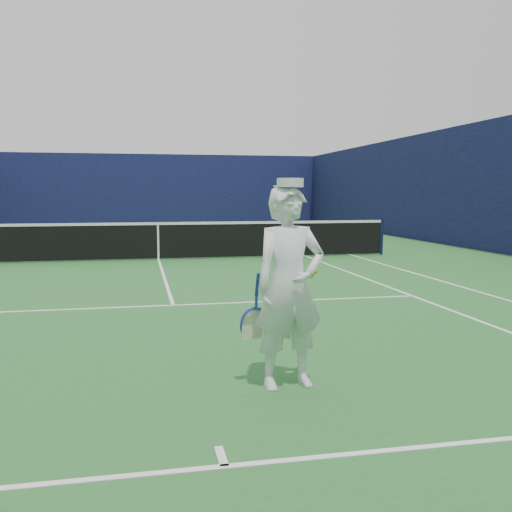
{
  "coord_description": "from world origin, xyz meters",
  "views": [
    {
      "loc": [
        -0.52,
        -15.39,
        1.78
      ],
      "look_at": [
        0.82,
        -8.95,
        1.05
      ],
      "focal_mm": 40.0,
      "sensor_mm": 36.0,
      "label": 1
    }
  ],
  "objects": [
    {
      "name": "tennis_net",
      "position": [
        0.0,
        0.0,
        0.55
      ],
      "size": [
        12.88,
        0.09,
        1.07
      ],
      "color": "#141E4C",
      "rests_on": "ground"
    },
    {
      "name": "windscreen_fence",
      "position": [
        0.0,
        0.0,
        2.0
      ],
      "size": [
        20.12,
        36.12,
        4.0
      ],
      "color": "#10133A",
      "rests_on": "ground"
    },
    {
      "name": "tennis_player",
      "position": [
        0.82,
        -10.45,
        0.93
      ],
      "size": [
        0.83,
        0.54,
        1.91
      ],
      "rotation": [
        0.0,
        0.0,
        0.15
      ],
      "color": "white",
      "rests_on": "ground"
    },
    {
      "name": "ground",
      "position": [
        0.0,
        0.0,
        0.0
      ],
      "size": [
        80.0,
        80.0,
        0.0
      ],
      "primitive_type": "plane",
      "color": "#27682B",
      "rests_on": "ground"
    },
    {
      "name": "court_markings",
      "position": [
        0.0,
        0.0,
        0.0
      ],
      "size": [
        11.03,
        23.83,
        0.01
      ],
      "color": "white",
      "rests_on": "ground"
    }
  ]
}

